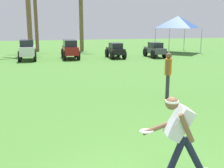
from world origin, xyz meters
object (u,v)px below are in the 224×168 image
(palm_tree_left_of_centre, at_px, (28,5))
(parked_car_slot_d, at_px, (115,50))
(palm_tree_far_right, at_px, (81,15))
(parked_car_slot_b, at_px, (27,49))
(palm_tree_right_of_centre, at_px, (36,14))
(frisbee_in_flight, at_px, (147,131))
(parked_car_slot_c, at_px, (70,49))
(teammate_midfield, at_px, (168,71))
(parked_car_slot_e, at_px, (155,50))
(event_tent, at_px, (178,22))
(frisbee_thrower, at_px, (179,132))

(palm_tree_left_of_centre, bearing_deg, parked_car_slot_d, -36.41)
(palm_tree_left_of_centre, bearing_deg, palm_tree_far_right, 14.64)
(parked_car_slot_b, relative_size, palm_tree_right_of_centre, 0.45)
(frisbee_in_flight, height_order, parked_car_slot_c, parked_car_slot_c)
(teammate_midfield, bearing_deg, parked_car_slot_b, 113.71)
(palm_tree_left_of_centre, xyz_separation_m, palm_tree_far_right, (4.45, 1.16, -0.74))
(parked_car_slot_e, height_order, palm_tree_far_right, palm_tree_far_right)
(parked_car_slot_c, bearing_deg, event_tent, 12.98)
(frisbee_thrower, relative_size, frisbee_in_flight, 4.12)
(frisbee_in_flight, height_order, parked_car_slot_d, parked_car_slot_d)
(frisbee_in_flight, relative_size, event_tent, 0.11)
(frisbee_thrower, bearing_deg, event_tent, 63.34)
(event_tent, bearing_deg, parked_car_slot_b, -169.53)
(palm_tree_left_of_centre, distance_m, palm_tree_right_of_centre, 1.83)
(parked_car_slot_d, relative_size, parked_car_slot_e, 1.00)
(frisbee_thrower, bearing_deg, parked_car_slot_b, 100.75)
(teammate_midfield, height_order, event_tent, event_tent)
(teammate_midfield, relative_size, parked_car_slot_e, 0.70)
(palm_tree_right_of_centre, bearing_deg, teammate_midfield, -75.62)
(frisbee_in_flight, height_order, event_tent, event_tent)
(frisbee_thrower, distance_m, event_tent, 20.89)
(palm_tree_right_of_centre, bearing_deg, parked_car_slot_b, -95.93)
(frisbee_in_flight, bearing_deg, frisbee_thrower, -30.39)
(palm_tree_right_of_centre, bearing_deg, palm_tree_far_right, -6.48)
(teammate_midfield, bearing_deg, palm_tree_far_right, 91.82)
(event_tent, bearing_deg, palm_tree_left_of_centre, 170.89)
(frisbee_in_flight, distance_m, parked_car_slot_e, 16.88)
(frisbee_in_flight, distance_m, teammate_midfield, 5.08)
(parked_car_slot_d, height_order, event_tent, event_tent)
(palm_tree_right_of_centre, bearing_deg, palm_tree_left_of_centre, -107.72)
(parked_car_slot_b, bearing_deg, parked_car_slot_c, 2.17)
(frisbee_in_flight, distance_m, event_tent, 20.86)
(parked_car_slot_e, height_order, event_tent, event_tent)
(teammate_midfield, xyz_separation_m, parked_car_slot_b, (-5.09, 11.59, -0.20))
(palm_tree_far_right, distance_m, event_tent, 8.51)
(palm_tree_left_of_centre, bearing_deg, frisbee_thrower, -81.71)
(palm_tree_far_right, bearing_deg, parked_car_slot_d, -73.62)
(parked_car_slot_b, xyz_separation_m, event_tent, (12.43, 2.30, 1.86))
(frisbee_in_flight, distance_m, palm_tree_left_of_centre, 20.72)
(teammate_midfield, xyz_separation_m, parked_car_slot_c, (-2.15, 11.70, -0.22))
(frisbee_in_flight, bearing_deg, parked_car_slot_c, 88.92)
(frisbee_thrower, xyz_separation_m, palm_tree_right_of_centre, (-2.48, 22.19, 2.48))
(parked_car_slot_c, bearing_deg, parked_car_slot_b, -177.83)
(parked_car_slot_e, relative_size, palm_tree_far_right, 0.41)
(teammate_midfield, height_order, parked_car_slot_b, teammate_midfield)
(frisbee_in_flight, xyz_separation_m, parked_car_slot_c, (0.30, 16.14, -0.03))
(teammate_midfield, height_order, parked_car_slot_e, teammate_midfield)
(frisbee_thrower, distance_m, parked_car_slot_b, 16.59)
(parked_car_slot_d, bearing_deg, frisbee_in_flight, -102.77)
(palm_tree_far_right, bearing_deg, frisbee_in_flight, -95.09)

